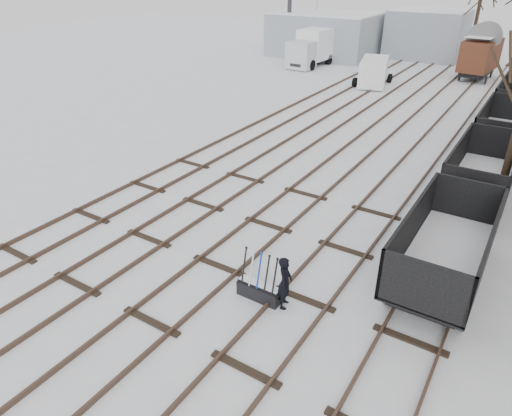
% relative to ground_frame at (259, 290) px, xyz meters
% --- Properties ---
extents(ground, '(120.00, 120.00, 0.00)m').
position_rel_ground_frame_xyz_m(ground, '(-1.89, 0.61, -0.28)').
color(ground, white).
rests_on(ground, ground).
extents(tracks, '(13.90, 52.00, 0.16)m').
position_rel_ground_frame_xyz_m(tracks, '(-1.89, 14.28, -0.21)').
color(tracks, black).
rests_on(tracks, ground).
extents(shed_left, '(10.00, 8.00, 4.10)m').
position_rel_ground_frame_xyz_m(shed_left, '(-14.89, 36.61, 1.76)').
color(shed_left, '#97A0AA').
rests_on(shed_left, ground).
extents(shed_right, '(7.00, 6.00, 4.50)m').
position_rel_ground_frame_xyz_m(shed_right, '(-5.89, 40.61, 1.96)').
color(shed_right, '#97A0AA').
rests_on(shed_right, ground).
extents(ground_frame, '(1.30, 0.43, 1.49)m').
position_rel_ground_frame_xyz_m(ground_frame, '(0.00, 0.00, 0.00)').
color(ground_frame, black).
rests_on(ground_frame, ground).
extents(worker, '(0.55, 0.67, 1.58)m').
position_rel_ground_frame_xyz_m(worker, '(0.75, 0.10, 0.51)').
color(worker, black).
rests_on(worker, ground).
extents(freight_wagon_a, '(2.22, 5.55, 2.26)m').
position_rel_ground_frame_xyz_m(freight_wagon_a, '(4.11, 3.57, 0.58)').
color(freight_wagon_a, black).
rests_on(freight_wagon_a, ground).
extents(freight_wagon_b, '(2.22, 5.55, 2.26)m').
position_rel_ground_frame_xyz_m(freight_wagon_b, '(4.11, 9.97, 0.58)').
color(freight_wagon_b, black).
rests_on(freight_wagon_b, ground).
extents(freight_wagon_c, '(2.22, 5.55, 2.26)m').
position_rel_ground_frame_xyz_m(freight_wagon_c, '(4.11, 16.37, 0.58)').
color(freight_wagon_c, black).
rests_on(freight_wagon_c, ground).
extents(box_van_wagon, '(2.83, 4.70, 3.41)m').
position_rel_ground_frame_xyz_m(box_van_wagon, '(0.24, 33.06, 1.70)').
color(box_van_wagon, black).
rests_on(box_van_wagon, ground).
extents(lorry, '(2.55, 7.09, 3.17)m').
position_rel_ground_frame_xyz_m(lorry, '(-13.53, 31.27, 1.35)').
color(lorry, black).
rests_on(lorry, ground).
extents(panel_van, '(3.02, 4.80, 1.96)m').
position_rel_ground_frame_xyz_m(panel_van, '(-6.22, 26.61, 0.74)').
color(panel_van, white).
rests_on(panel_van, ground).
extents(crane, '(2.23, 5.24, 8.78)m').
position_rel_ground_frame_xyz_m(crane, '(-18.05, 34.64, 2.03)').
color(crane, '#2B2A2F').
rests_on(crane, ground).
extents(tree_far_left, '(0.30, 0.30, 6.97)m').
position_rel_ground_frame_xyz_m(tree_far_left, '(-1.25, 37.54, 3.20)').
color(tree_far_left, black).
rests_on(tree_far_left, ground).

